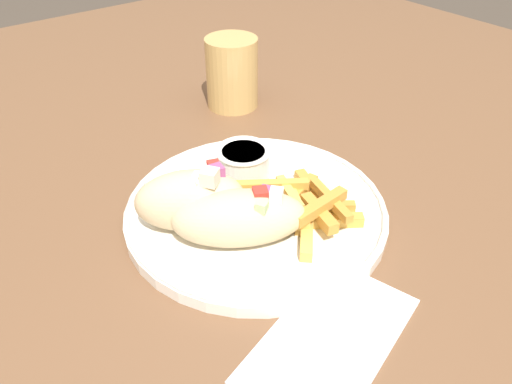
{
  "coord_description": "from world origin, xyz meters",
  "views": [
    {
      "loc": [
        -0.3,
        -0.39,
        1.06
      ],
      "look_at": [
        -0.03,
        -0.05,
        0.74
      ],
      "focal_mm": 35.0,
      "sensor_mm": 36.0,
      "label": 1
    }
  ],
  "objects": [
    {
      "name": "table",
      "position": [
        0.0,
        0.0,
        0.65
      ],
      "size": [
        1.58,
        1.58,
        0.71
      ],
      "color": "brown",
      "rests_on": "ground_plane"
    },
    {
      "name": "plate",
      "position": [
        -0.03,
        -0.05,
        0.72
      ],
      "size": [
        0.29,
        0.29,
        0.02
      ],
      "color": "white",
      "rests_on": "table"
    },
    {
      "name": "sauce_ramekin",
      "position": [
        -0.01,
        -0.0,
        0.74
      ],
      "size": [
        0.07,
        0.07,
        0.04
      ],
      "color": "white",
      "rests_on": "plate"
    },
    {
      "name": "pita_sandwich_near",
      "position": [
        -0.07,
        -0.09,
        0.75
      ],
      "size": [
        0.15,
        0.12,
        0.06
      ],
      "rotation": [
        0.0,
        0.0,
        -0.56
      ],
      "color": "beige",
      "rests_on": "plate"
    },
    {
      "name": "fries_pile",
      "position": [
        -0.0,
        -0.09,
        0.73
      ],
      "size": [
        0.11,
        0.12,
        0.03
      ],
      "color": "#E5B251",
      "rests_on": "plate"
    },
    {
      "name": "pita_sandwich_far",
      "position": [
        -0.1,
        -0.04,
        0.75
      ],
      "size": [
        0.13,
        0.11,
        0.07
      ],
      "rotation": [
        0.0,
        0.0,
        -0.52
      ],
      "color": "beige",
      "rests_on": "plate"
    },
    {
      "name": "water_glass",
      "position": [
        0.11,
        0.19,
        0.75
      ],
      "size": [
        0.08,
        0.08,
        0.11
      ],
      "color": "tan",
      "rests_on": "table"
    },
    {
      "name": "napkin",
      "position": [
        -0.08,
        -0.22,
        0.71
      ],
      "size": [
        0.19,
        0.14,
        0.0
      ],
      "rotation": [
        0.0,
        0.0,
        0.28
      ],
      "color": "white",
      "rests_on": "table"
    }
  ]
}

